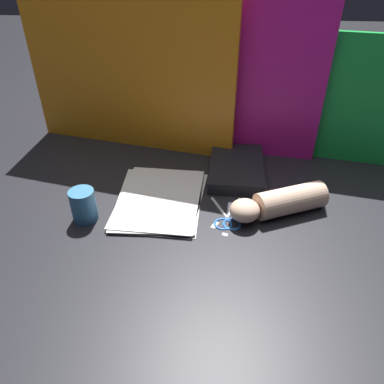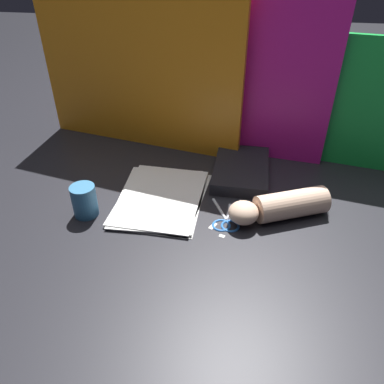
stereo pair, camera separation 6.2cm
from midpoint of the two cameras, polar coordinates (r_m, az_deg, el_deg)
name	(u,v)px [view 2 (the right image)]	position (r m, az deg, el deg)	size (l,w,h in m)	color
ground_plane	(190,213)	(1.07, 1.40, -3.33)	(6.00, 6.00, 0.00)	black
backdrop_panel_left	(137,62)	(1.34, -7.08, 19.00)	(0.74, 0.17, 0.60)	orange
backdrop_panel_center	(201,68)	(1.30, 2.75, 18.39)	(0.87, 0.13, 0.59)	#D81E9E
backdrop_panel_right	(285,97)	(1.33, 15.32, 13.82)	(0.87, 0.17, 0.42)	green
paper_stack	(161,197)	(1.12, -3.16, -0.85)	(0.27, 0.34, 0.01)	white
book_closed	(241,170)	(1.24, 8.89, 3.34)	(0.18, 0.27, 0.04)	black
scissors	(226,219)	(1.05, 6.89, -4.21)	(0.10, 0.16, 0.01)	silver
hand_forearm	(280,206)	(1.06, 14.87, -2.16)	(0.29, 0.19, 0.08)	beige
paper_scrap_near	(213,226)	(1.03, 4.93, -5.20)	(0.02, 0.03, 0.00)	white
paper_scrap_mid	(222,236)	(1.00, 6.36, -6.70)	(0.02, 0.01, 0.00)	white
mug	(84,201)	(1.07, -14.51, -1.34)	(0.07, 0.07, 0.09)	teal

